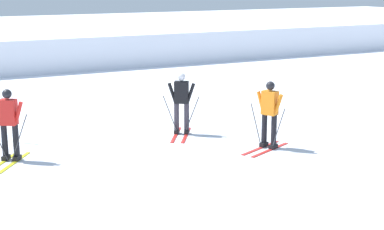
# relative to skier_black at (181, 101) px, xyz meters

# --- Properties ---
(skier_black) EXTENTS (1.18, 1.54, 1.71)m
(skier_black) POSITION_rel_skier_black_xyz_m (0.00, 0.00, 0.00)
(skier_black) COLOR red
(skier_black) RESTS_ON ground
(skier_orange) EXTENTS (1.61, 0.98, 1.71)m
(skier_orange) POSITION_rel_skier_black_xyz_m (1.36, -2.22, 0.00)
(skier_orange) COLOR red
(skier_orange) RESTS_ON ground
(skier_red) EXTENTS (1.21, 1.53, 1.71)m
(skier_red) POSITION_rel_skier_black_xyz_m (-4.63, -0.37, 0.00)
(skier_red) COLOR gold
(skier_red) RESTS_ON ground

